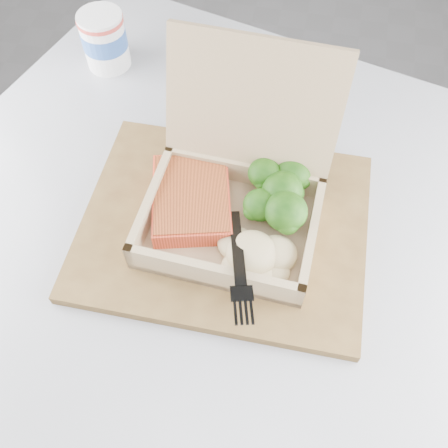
% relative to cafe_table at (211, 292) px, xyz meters
% --- Properties ---
extents(cafe_table, '(1.01, 1.01, 0.74)m').
position_rel_cafe_table_xyz_m(cafe_table, '(0.00, 0.00, 0.00)').
color(cafe_table, black).
rests_on(cafe_table, floor).
extents(serving_tray, '(0.37, 0.30, 0.02)m').
position_rel_cafe_table_xyz_m(serving_tray, '(0.02, 0.01, 0.20)').
color(serving_tray, brown).
rests_on(serving_tray, cafe_table).
extents(takeout_container, '(0.22, 0.23, 0.20)m').
position_rel_cafe_table_xyz_m(takeout_container, '(0.03, 0.03, 0.25)').
color(takeout_container, tan).
rests_on(takeout_container, serving_tray).
extents(salmon_fillet, '(0.13, 0.15, 0.03)m').
position_rel_cafe_table_xyz_m(salmon_fillet, '(-0.02, 0.02, 0.23)').
color(salmon_fillet, '#E3492C').
rests_on(salmon_fillet, takeout_container).
extents(broccoli_pile, '(0.12, 0.12, 0.04)m').
position_rel_cafe_table_xyz_m(broccoli_pile, '(0.09, 0.04, 0.24)').
color(broccoli_pile, '#316516').
rests_on(broccoli_pile, takeout_container).
extents(mashed_potatoes, '(0.10, 0.09, 0.03)m').
position_rel_cafe_table_xyz_m(mashed_potatoes, '(0.06, -0.04, 0.23)').
color(mashed_potatoes, tan).
rests_on(mashed_potatoes, takeout_container).
extents(plastic_fork, '(0.06, 0.17, 0.03)m').
position_rel_cafe_table_xyz_m(plastic_fork, '(0.04, -0.02, 0.25)').
color(plastic_fork, black).
rests_on(plastic_fork, mashed_potatoes).
extents(paper_cup, '(0.07, 0.07, 0.09)m').
position_rel_cafe_table_xyz_m(paper_cup, '(-0.23, 0.29, 0.24)').
color(paper_cup, white).
rests_on(paper_cup, cafe_table).
extents(receipt, '(0.11, 0.14, 0.00)m').
position_rel_cafe_table_xyz_m(receipt, '(0.06, 0.19, 0.19)').
color(receipt, silver).
rests_on(receipt, cafe_table).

